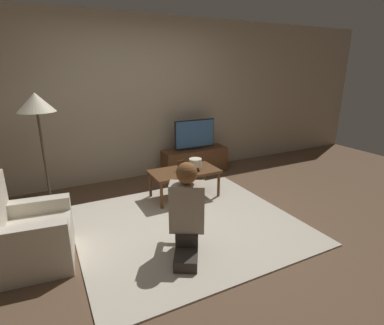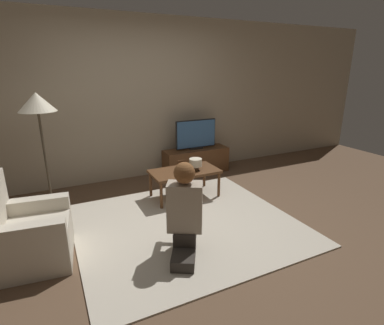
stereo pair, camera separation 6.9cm
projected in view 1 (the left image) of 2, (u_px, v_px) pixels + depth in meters
name	position (u px, v px, depth m)	size (l,w,h in m)	color
ground_plane	(188.00, 225.00, 3.60)	(10.00, 10.00, 0.00)	brown
wall_back	(135.00, 100.00, 4.84)	(10.00, 0.06, 2.60)	tan
rug	(188.00, 224.00, 3.60)	(2.52, 2.29, 0.02)	beige
tv_stand	(195.00, 161.00, 5.32)	(1.16, 0.36, 0.44)	brown
tv	(195.00, 134.00, 5.18)	(0.75, 0.08, 0.51)	black
coffee_table	(184.00, 173.00, 4.26)	(0.96, 0.52, 0.41)	brown
floor_lamp	(37.00, 110.00, 3.57)	(0.44, 0.44, 1.53)	#4C4233
armchair	(26.00, 237.00, 2.82)	(0.80, 0.80, 0.87)	beige
person_kneeling	(187.00, 209.00, 2.91)	(0.59, 0.79, 0.96)	#332D28
picture_frame	(181.00, 165.00, 4.22)	(0.11, 0.01, 0.15)	brown
table_lamp	(195.00, 163.00, 4.22)	(0.18, 0.18, 0.17)	#4C3823
remote	(185.00, 172.00, 4.13)	(0.04, 0.15, 0.02)	black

